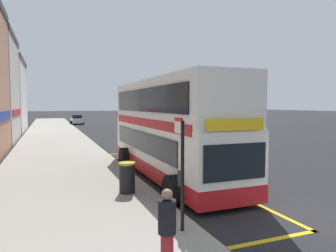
{
  "coord_description": "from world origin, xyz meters",
  "views": [
    {
      "loc": [
        -7.62,
        -5.99,
        3.3
      ],
      "look_at": [
        -2.09,
        8.13,
        2.25
      ],
      "focal_mm": 33.01,
      "sensor_mm": 36.0,
      "label": 1
    }
  ],
  "objects_px": {
    "parked_car_black_far": "(140,122)",
    "litter_bin": "(127,177)",
    "parked_car_silver_kerbside": "(77,120)",
    "pedestrian_waiting_near_sign": "(167,228)",
    "bus_stop_sign": "(181,165)",
    "double_decker_bus": "(169,132)"
  },
  "relations": [
    {
      "from": "parked_car_black_far",
      "to": "litter_bin",
      "type": "bearing_deg",
      "value": -109.67
    },
    {
      "from": "parked_car_silver_kerbside",
      "to": "pedestrian_waiting_near_sign",
      "type": "relative_size",
      "value": 2.59
    },
    {
      "from": "bus_stop_sign",
      "to": "litter_bin",
      "type": "relative_size",
      "value": 2.59
    },
    {
      "from": "bus_stop_sign",
      "to": "parked_car_silver_kerbside",
      "type": "relative_size",
      "value": 0.68
    },
    {
      "from": "parked_car_silver_kerbside",
      "to": "parked_car_black_far",
      "type": "height_order",
      "value": "same"
    },
    {
      "from": "double_decker_bus",
      "to": "litter_bin",
      "type": "bearing_deg",
      "value": -136.58
    },
    {
      "from": "double_decker_bus",
      "to": "parked_car_silver_kerbside",
      "type": "bearing_deg",
      "value": 90.81
    },
    {
      "from": "parked_car_silver_kerbside",
      "to": "pedestrian_waiting_near_sign",
      "type": "bearing_deg",
      "value": -93.06
    },
    {
      "from": "bus_stop_sign",
      "to": "parked_car_silver_kerbside",
      "type": "xyz_separation_m",
      "value": [
        1.5,
        46.67,
        -0.99
      ]
    },
    {
      "from": "litter_bin",
      "to": "double_decker_bus",
      "type": "bearing_deg",
      "value": 43.42
    },
    {
      "from": "litter_bin",
      "to": "pedestrian_waiting_near_sign",
      "type": "bearing_deg",
      "value": -96.24
    },
    {
      "from": "bus_stop_sign",
      "to": "litter_bin",
      "type": "xyz_separation_m",
      "value": [
        -0.48,
        3.71,
        -1.1
      ]
    },
    {
      "from": "parked_car_silver_kerbside",
      "to": "pedestrian_waiting_near_sign",
      "type": "height_order",
      "value": "pedestrian_waiting_near_sign"
    },
    {
      "from": "double_decker_bus",
      "to": "bus_stop_sign",
      "type": "relative_size",
      "value": 3.82
    },
    {
      "from": "parked_car_black_far",
      "to": "pedestrian_waiting_near_sign",
      "type": "height_order",
      "value": "pedestrian_waiting_near_sign"
    },
    {
      "from": "parked_car_silver_kerbside",
      "to": "bus_stop_sign",
      "type": "bearing_deg",
      "value": -91.85
    },
    {
      "from": "parked_car_silver_kerbside",
      "to": "litter_bin",
      "type": "height_order",
      "value": "parked_car_silver_kerbside"
    },
    {
      "from": "parked_car_black_far",
      "to": "litter_bin",
      "type": "distance_m",
      "value": 33.49
    },
    {
      "from": "bus_stop_sign",
      "to": "parked_car_black_far",
      "type": "relative_size",
      "value": 0.68
    },
    {
      "from": "parked_car_black_far",
      "to": "double_decker_bus",
      "type": "bearing_deg",
      "value": -106.4
    },
    {
      "from": "bus_stop_sign",
      "to": "litter_bin",
      "type": "distance_m",
      "value": 3.9
    },
    {
      "from": "bus_stop_sign",
      "to": "parked_car_black_far",
      "type": "xyz_separation_m",
      "value": [
        9.24,
        35.75,
        -0.99
      ]
    }
  ]
}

